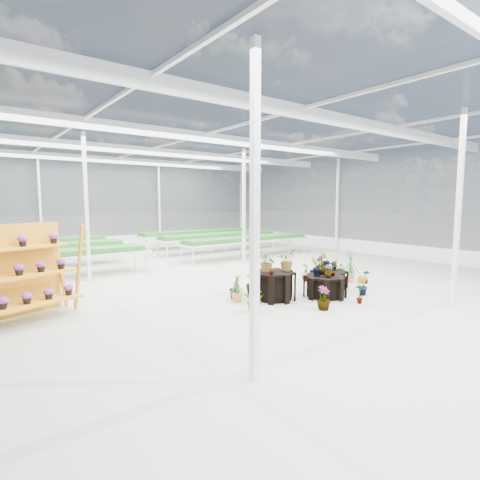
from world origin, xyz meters
TOP-DOWN VIEW (x-y plane):
  - ground_plane at (0.00, 0.00)m, footprint 24.00×24.00m
  - greenhouse_shell at (0.00, 0.00)m, footprint 18.00×24.00m
  - steel_frame at (0.00, 0.00)m, footprint 18.00×24.00m
  - nursery_benches at (0.00, 7.20)m, footprint 16.00×7.00m
  - plinth_tall at (0.05, -1.05)m, footprint 1.12×1.12m
  - plinth_mid at (1.25, -1.65)m, footprint 1.07×1.07m
  - plinth_low at (2.25, -0.95)m, footprint 1.10×1.10m
  - shelf_rack at (-5.01, 0.90)m, footprint 2.07×1.51m
  - nursery_plants at (1.06, -0.97)m, footprint 5.09×2.83m

SIDE VIEW (x-z plane):
  - ground_plane at x=0.00m, z-range 0.00..0.00m
  - plinth_low at x=2.25m, z-range 0.00..0.46m
  - plinth_mid at x=1.25m, z-range 0.00..0.55m
  - plinth_tall at x=0.05m, z-range 0.00..0.71m
  - nursery_benches at x=0.00m, z-range 0.00..0.84m
  - nursery_plants at x=1.06m, z-range -0.09..1.15m
  - shelf_rack at x=-5.01m, z-range 0.00..1.97m
  - greenhouse_shell at x=0.00m, z-range 0.00..4.50m
  - steel_frame at x=0.00m, z-range 0.00..4.50m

